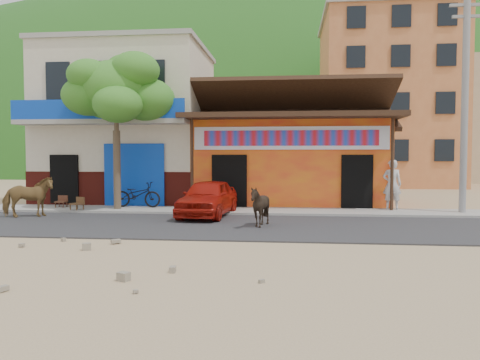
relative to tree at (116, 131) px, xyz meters
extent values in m
plane|color=#9E825B|center=(4.60, -5.80, -3.12)|extent=(120.00, 120.00, 0.00)
cube|color=#28282B|center=(4.60, -3.30, -3.10)|extent=(60.00, 5.00, 0.04)
cube|color=gray|center=(4.60, 0.20, -3.06)|extent=(60.00, 2.00, 0.12)
cube|color=orange|center=(6.60, 4.20, -1.32)|extent=(8.00, 6.00, 3.60)
cube|color=beige|center=(-0.90, 4.20, 0.38)|extent=(7.00, 6.00, 7.00)
cube|color=#CC723F|center=(13.60, 18.20, 2.88)|extent=(9.00, 9.00, 12.00)
cube|color=tan|center=(22.60, 24.20, 1.88)|extent=(8.00, 8.00, 10.00)
ellipsoid|color=#194C14|center=(4.60, 64.20, 8.88)|extent=(100.00, 40.00, 24.00)
cylinder|color=gray|center=(12.80, 0.20, 1.00)|extent=(0.24, 0.24, 8.00)
imported|color=olive|center=(-2.37, -2.15, -2.38)|extent=(1.83, 1.38, 1.41)
imported|color=black|center=(5.71, -3.49, -2.47)|extent=(1.46, 1.43, 1.22)
imported|color=#A6150B|center=(3.74, -1.20, -2.43)|extent=(1.90, 3.94, 1.30)
imported|color=black|center=(0.60, 0.56, -2.50)|extent=(1.93, 0.76, 1.00)
imported|color=silver|center=(10.47, 0.90, -2.05)|extent=(0.76, 0.56, 1.89)
camera|label=1|loc=(6.57, -17.33, -0.95)|focal=35.00mm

